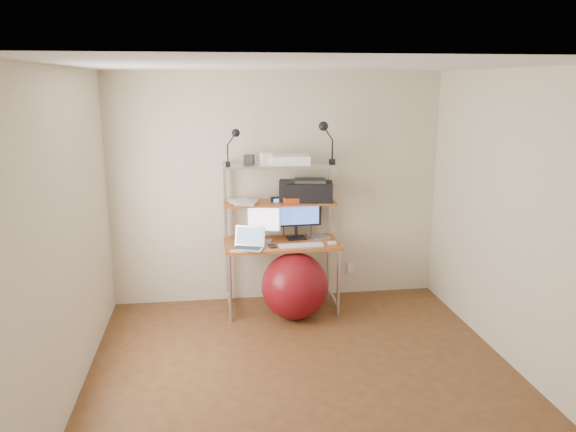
# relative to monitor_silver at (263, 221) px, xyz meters

# --- Properties ---
(room) EXTENTS (3.60, 3.60, 3.60)m
(room) POSITION_rel_monitor_silver_xyz_m (0.18, -1.52, 0.30)
(room) COLOR brown
(room) RESTS_ON ground
(computer_desk) EXTENTS (1.20, 0.60, 1.57)m
(computer_desk) POSITION_rel_monitor_silver_xyz_m (0.18, -0.02, 0.00)
(computer_desk) COLOR #BC5624
(computer_desk) RESTS_ON ground
(desktop) EXTENTS (1.20, 0.60, 0.00)m
(desktop) POSITION_rel_monitor_silver_xyz_m (0.18, -0.08, -0.21)
(desktop) COLOR #BC5624
(desktop) RESTS_ON computer_desk
(mid_shelf) EXTENTS (1.18, 0.34, 0.00)m
(mid_shelf) POSITION_rel_monitor_silver_xyz_m (0.18, 0.05, 0.20)
(mid_shelf) COLOR #BC5624
(mid_shelf) RESTS_ON computer_desk
(top_shelf) EXTENTS (1.18, 0.34, 0.00)m
(top_shelf) POSITION_rel_monitor_silver_xyz_m (0.18, 0.05, 0.60)
(top_shelf) COLOR #BBBBC0
(top_shelf) RESTS_ON computer_desk
(floor) EXTENTS (3.60, 3.60, 0.00)m
(floor) POSITION_rel_monitor_silver_xyz_m (0.18, -1.52, -0.95)
(floor) COLOR brown
(floor) RESTS_ON ground
(wall_outlet) EXTENTS (0.08, 0.01, 0.12)m
(wall_outlet) POSITION_rel_monitor_silver_xyz_m (1.03, 0.27, -0.65)
(wall_outlet) COLOR white
(wall_outlet) RESTS_ON room
(monitor_silver) EXTENTS (0.36, 0.17, 0.41)m
(monitor_silver) POSITION_rel_monitor_silver_xyz_m (0.00, 0.00, 0.00)
(monitor_silver) COLOR silver
(monitor_silver) RESTS_ON desktop
(monitor_black) EXTENTS (0.55, 0.16, 0.55)m
(monitor_black) POSITION_rel_monitor_silver_xyz_m (0.36, 0.06, 0.06)
(monitor_black) COLOR black
(monitor_black) RESTS_ON desktop
(laptop) EXTENTS (0.38, 0.34, 0.27)m
(laptop) POSITION_rel_monitor_silver_xyz_m (-0.17, -0.24, -0.17)
(laptop) COLOR silver
(laptop) RESTS_ON desktop
(keyboard) EXTENTS (0.46, 0.15, 0.01)m
(keyboard) POSITION_rel_monitor_silver_xyz_m (0.37, -0.23, -0.21)
(keyboard) COLOR white
(keyboard) RESTS_ON desktop
(mouse) EXTENTS (0.09, 0.06, 0.02)m
(mouse) POSITION_rel_monitor_silver_xyz_m (0.70, -0.20, -0.20)
(mouse) COLOR white
(mouse) RESTS_ON desktop
(mac_mini) EXTENTS (0.24, 0.24, 0.04)m
(mac_mini) POSITION_rel_monitor_silver_xyz_m (0.59, -0.01, -0.20)
(mac_mini) COLOR silver
(mac_mini) RESTS_ON desktop
(phone) EXTENTS (0.09, 0.14, 0.01)m
(phone) POSITION_rel_monitor_silver_xyz_m (0.07, -0.22, -0.21)
(phone) COLOR black
(phone) RESTS_ON desktop
(printer) EXTENTS (0.53, 0.41, 0.23)m
(printer) POSITION_rel_monitor_silver_xyz_m (0.51, 0.08, 0.30)
(printer) COLOR black
(printer) RESTS_ON mid_shelf
(nas_cube) EXTENTS (0.19, 0.19, 0.23)m
(nas_cube) POSITION_rel_monitor_silver_xyz_m (0.26, 0.07, 0.31)
(nas_cube) COLOR black
(nas_cube) RESTS_ON mid_shelf
(red_box) EXTENTS (0.21, 0.15, 0.05)m
(red_box) POSITION_rel_monitor_silver_xyz_m (0.31, -0.01, 0.22)
(red_box) COLOR #C84020
(red_box) RESTS_ON mid_shelf
(scanner) EXTENTS (0.42, 0.29, 0.11)m
(scanner) POSITION_rel_monitor_silver_xyz_m (0.29, 0.03, 0.65)
(scanner) COLOR white
(scanner) RESTS_ON top_shelf
(box_white) EXTENTS (0.13, 0.11, 0.13)m
(box_white) POSITION_rel_monitor_silver_xyz_m (0.04, 0.01, 0.66)
(box_white) COLOR white
(box_white) RESTS_ON top_shelf
(box_grey) EXTENTS (0.12, 0.12, 0.10)m
(box_grey) POSITION_rel_monitor_silver_xyz_m (-0.13, 0.11, 0.64)
(box_grey) COLOR #313234
(box_grey) RESTS_ON top_shelf
(clip_lamp_left) EXTENTS (0.15, 0.08, 0.38)m
(clip_lamp_left) POSITION_rel_monitor_silver_xyz_m (-0.29, -0.03, 0.87)
(clip_lamp_left) COLOR black
(clip_lamp_left) RESTS_ON top_shelf
(clip_lamp_right) EXTENTS (0.18, 0.10, 0.44)m
(clip_lamp_right) POSITION_rel_monitor_silver_xyz_m (0.64, -0.03, 0.92)
(clip_lamp_right) COLOR black
(clip_lamp_right) RESTS_ON top_shelf
(exercise_ball) EXTENTS (0.69, 0.69, 0.69)m
(exercise_ball) POSITION_rel_monitor_silver_xyz_m (0.29, -0.34, -0.61)
(exercise_ball) COLOR maroon
(exercise_ball) RESTS_ON floor
(paper_stack) EXTENTS (0.34, 0.41, 0.02)m
(paper_stack) POSITION_rel_monitor_silver_xyz_m (-0.21, 0.05, 0.21)
(paper_stack) COLOR white
(paper_stack) RESTS_ON mid_shelf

